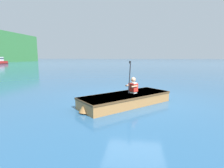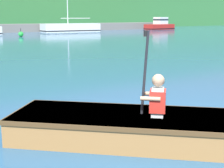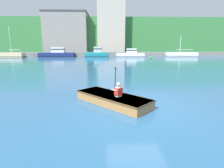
% 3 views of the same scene
% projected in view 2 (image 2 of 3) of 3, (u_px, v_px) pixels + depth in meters
% --- Properties ---
extents(ground_plane, '(300.00, 300.00, 0.00)m').
position_uv_depth(ground_plane, '(198.00, 132.00, 5.12)').
color(ground_plane, '#28567F').
extents(moored_boat_dock_center_near, '(6.83, 2.75, 4.54)m').
position_uv_depth(moored_boat_dock_center_near, '(71.00, 28.00, 39.12)').
color(moored_boat_dock_center_near, white).
rests_on(moored_boat_dock_center_near, ground).
extents(moored_boat_dock_east_end, '(4.70, 2.09, 1.67)m').
position_uv_depth(moored_boat_dock_east_end, '(160.00, 25.00, 46.53)').
color(moored_boat_dock_east_end, red).
rests_on(moored_boat_dock_east_end, ground).
extents(rowboat_foreground, '(3.21, 3.22, 0.37)m').
position_uv_depth(rowboat_foreground, '(129.00, 125.00, 4.76)').
color(rowboat_foreground, '#A3703D').
rests_on(rowboat_foreground, ground).
extents(person_paddler, '(0.46, 0.46, 1.15)m').
position_uv_depth(person_paddler, '(157.00, 97.00, 4.62)').
color(person_paddler, silver).
rests_on(person_paddler, rowboat_foreground).
extents(channel_buoy, '(0.44, 0.44, 0.72)m').
position_uv_depth(channel_buoy, '(21.00, 34.00, 29.68)').
color(channel_buoy, green).
rests_on(channel_buoy, ground).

